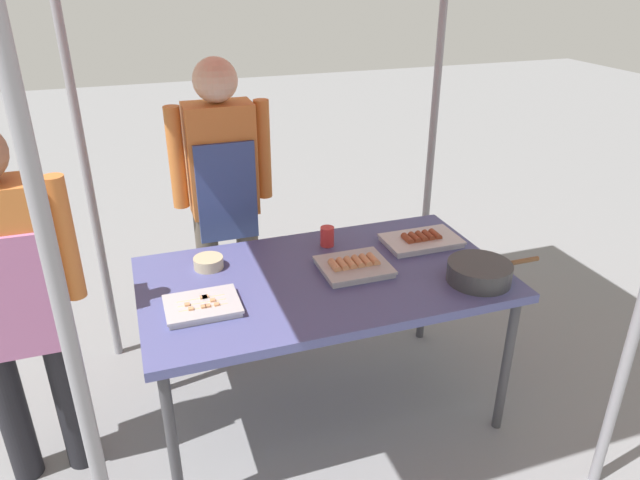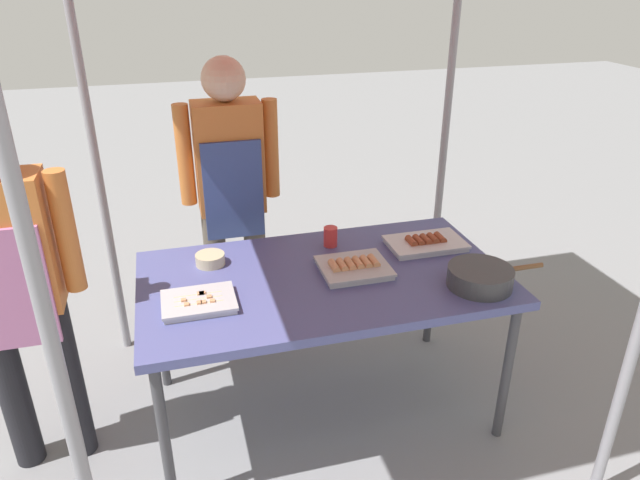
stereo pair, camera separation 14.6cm
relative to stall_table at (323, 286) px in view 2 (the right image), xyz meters
The scene contains 10 objects.
ground_plane 0.70m from the stall_table, ahead, with size 18.00×18.00×0.00m, color slate.
stall_table is the anchor object (origin of this frame).
tray_grilled_sausages 0.16m from the stall_table, ahead, with size 0.31×0.27×0.05m.
tray_meat_skewers 0.57m from the stall_table, 168.59° to the right, with size 0.29×0.23×0.04m.
tray_pork_links 0.58m from the stall_table, 14.47° to the left, with size 0.37×0.23×0.05m.
cooking_wok 0.68m from the stall_table, 23.11° to the right, with size 0.44×0.28×0.09m.
condiment_bowl 0.53m from the stall_table, 153.38° to the left, with size 0.13×0.13×0.05m, color #BFB28C.
drink_cup_near_edge 0.32m from the stall_table, 67.50° to the left, with size 0.07×0.07×0.10m, color red.
vendor_woman 0.82m from the stall_table, 112.45° to the left, with size 0.52×0.23×1.60m.
customer_nearby 1.25m from the stall_table, behind, with size 0.52×0.22×1.53m.
Camera 2 is at (-0.61, -2.18, 2.01)m, focal length 32.80 mm.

